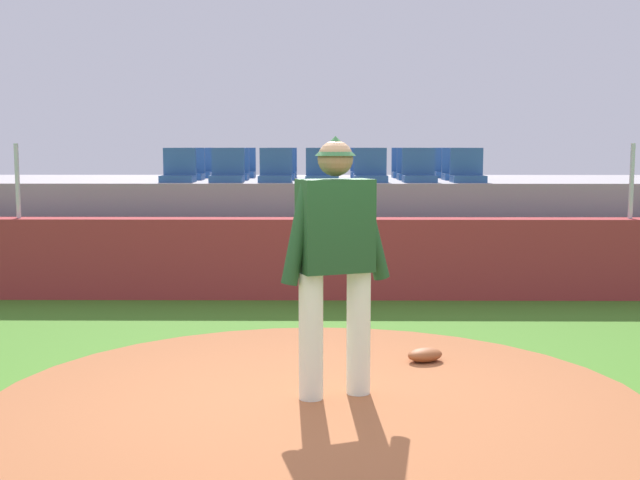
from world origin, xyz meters
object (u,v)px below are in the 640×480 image
(stadium_chair_4, at_px, (371,171))
(stadium_chair_14, at_px, (198,168))
(stadium_chair_8, at_px, (233,170))
(stadium_chair_20, at_px, (448,168))
(stadium_chair_2, at_px, (276,171))
(stadium_chair_12, at_px, (413,170))
(stadium_chair_18, at_px, (365,168))
(stadium_chair_0, at_px, (179,171))
(stadium_chair_16, at_px, (282,168))
(stadium_chair_17, at_px, (322,168))
(stadium_chair_13, at_px, (458,170))
(stadium_chair_19, at_px, (406,168))
(pitcher, at_px, (335,247))
(stadium_chair_11, at_px, (369,170))
(baseball, at_px, (310,371))
(stadium_chair_3, at_px, (322,172))
(stadium_chair_1, at_px, (227,171))
(stadium_chair_15, at_px, (241,168))
(stadium_chair_6, at_px, (467,172))
(stadium_chair_10, at_px, (323,170))
(stadium_chair_9, at_px, (279,170))
(fielding_glove, at_px, (425,355))
(stadium_chair_7, at_px, (189,170))

(stadium_chair_4, height_order, stadium_chair_14, same)
(stadium_chair_8, bearing_deg, stadium_chair_20, -165.12)
(stadium_chair_2, distance_m, stadium_chair_12, 2.29)
(stadium_chair_18, bearing_deg, stadium_chair_0, 32.01)
(stadium_chair_2, relative_size, stadium_chair_20, 1.00)
(stadium_chair_16, bearing_deg, stadium_chair_17, 179.69)
(stadium_chair_2, xyz_separation_m, stadium_chair_13, (2.81, 0.87, 0.00))
(stadium_chair_16, relative_size, stadium_chair_18, 1.00)
(stadium_chair_19, bearing_deg, stadium_chair_12, 91.02)
(stadium_chair_13, relative_size, stadium_chair_14, 1.00)
(pitcher, bearing_deg, stadium_chair_16, 74.63)
(stadium_chair_11, relative_size, stadium_chair_19, 1.00)
(baseball, distance_m, stadium_chair_3, 6.00)
(stadium_chair_2, xyz_separation_m, stadium_chair_17, (0.67, 1.77, 0.00))
(stadium_chair_3, bearing_deg, stadium_chair_2, -2.79)
(stadium_chair_1, bearing_deg, stadium_chair_20, -152.84)
(stadium_chair_15, bearing_deg, stadium_chair_1, 89.76)
(stadium_chair_6, bearing_deg, stadium_chair_11, -32.60)
(pitcher, bearing_deg, stadium_chair_18, 64.89)
(stadium_chair_12, distance_m, stadium_chair_16, 2.27)
(baseball, bearing_deg, stadium_chair_19, 79.18)
(pitcher, height_order, stadium_chair_8, pitcher)
(stadium_chair_11, distance_m, stadium_chair_12, 0.70)
(stadium_chair_8, xyz_separation_m, stadium_chair_10, (1.41, 0.04, 0.00))
(stadium_chair_9, height_order, stadium_chair_15, same)
(stadium_chair_18, bearing_deg, stadium_chair_13, 147.53)
(fielding_glove, height_order, stadium_chair_2, stadium_chair_2)
(stadium_chair_7, relative_size, stadium_chair_19, 1.00)
(stadium_chair_11, height_order, stadium_chair_20, same)
(stadium_chair_2, bearing_deg, fielding_glove, 105.87)
(pitcher, height_order, stadium_chair_4, pitcher)
(pitcher, height_order, stadium_chair_2, pitcher)
(pitcher, height_order, stadium_chair_0, pitcher)
(stadium_chair_14, bearing_deg, stadium_chair_17, -179.97)
(fielding_glove, distance_m, stadium_chair_0, 6.37)
(stadium_chair_0, relative_size, stadium_chair_2, 1.00)
(stadium_chair_0, distance_m, stadium_chair_15, 1.94)
(stadium_chair_6, distance_m, stadium_chair_17, 2.78)
(stadium_chair_3, xyz_separation_m, stadium_chair_4, (0.71, 0.05, 0.00))
(stadium_chair_4, bearing_deg, stadium_chair_11, -90.96)
(stadium_chair_1, relative_size, stadium_chair_3, 1.00)
(stadium_chair_7, distance_m, stadium_chair_8, 0.71)
(stadium_chair_4, xyz_separation_m, stadium_chair_17, (-0.73, 1.75, 0.00))
(stadium_chair_7, bearing_deg, stadium_chair_18, -163.17)
(stadium_chair_3, bearing_deg, stadium_chair_20, -138.94)
(stadium_chair_8, bearing_deg, stadium_chair_4, 157.95)
(stadium_chair_7, distance_m, stadium_chair_13, 4.25)
(stadium_chair_6, xyz_separation_m, stadium_chair_20, (-0.01, 1.82, 0.00))
(fielding_glove, distance_m, stadium_chair_1, 6.06)
(stadium_chair_2, relative_size, stadium_chair_19, 1.00)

